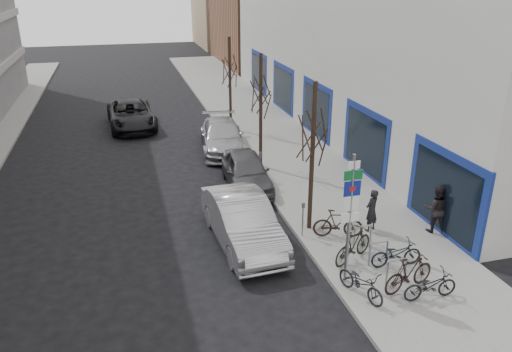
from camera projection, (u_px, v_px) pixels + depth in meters
ground at (268, 298)px, 14.47m from camera, size 120.00×120.00×0.00m
sidewalk_east at (298, 164)px, 24.48m from camera, size 5.00×70.00×0.15m
commercial_building at (457, 39)px, 31.06m from camera, size 20.00×32.00×10.00m
brick_building_far at (278, 23)px, 51.91m from camera, size 12.00×14.00×8.00m
tan_building_far at (247, 9)px, 65.25m from camera, size 13.00×12.00×9.00m
highway_sign_pole at (350, 212)px, 14.12m from camera, size 0.55×0.10×4.20m
bike_rack at (378, 250)px, 15.69m from camera, size 0.66×2.26×0.83m
tree_near at (314, 123)px, 16.69m from camera, size 1.80×1.80×5.50m
tree_mid at (261, 84)px, 22.50m from camera, size 1.80×1.80×5.50m
tree_far at (230, 62)px, 28.31m from camera, size 1.80×1.80×5.50m
meter_front at (303, 216)px, 17.33m from camera, size 0.10×0.08×1.27m
meter_mid at (260, 163)px, 22.25m from camera, size 0.10×0.08×1.27m
meter_back at (233, 129)px, 27.16m from camera, size 0.10×0.08×1.27m
bike_near_left at (361, 281)px, 14.11m from camera, size 1.05×1.77×1.04m
bike_near_right at (409, 273)px, 14.40m from camera, size 1.95×1.01×1.13m
bike_mid_curb at (396, 252)px, 15.61m from camera, size 1.70×0.61×1.02m
bike_mid_inner at (353, 245)px, 15.88m from camera, size 1.90×1.39×1.13m
bike_far_curb at (431, 283)px, 14.02m from camera, size 1.65×0.52×1.00m
bike_far_inner at (338, 223)px, 17.34m from camera, size 1.84×1.03×1.07m
parked_car_front at (243, 221)px, 17.11m from camera, size 2.10×5.24×1.69m
parked_car_mid at (246, 171)px, 21.69m from camera, size 2.10×4.61×1.53m
parked_car_back at (222, 136)px, 26.32m from camera, size 2.82×5.57×1.55m
lane_car at (131, 115)px, 30.33m from camera, size 2.95×5.85×1.59m
pedestrian_near at (372, 210)px, 17.70m from camera, size 0.68×0.60×1.58m
pedestrian_far at (436, 208)px, 17.59m from camera, size 0.79×0.68×1.81m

